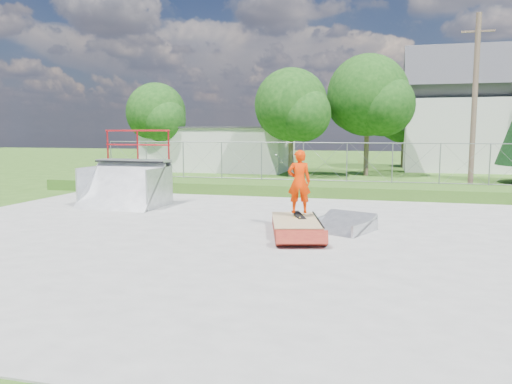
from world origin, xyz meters
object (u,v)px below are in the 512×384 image
(flat_bank_ramp, at_px, (341,224))
(skater, at_px, (299,184))
(grind_box, at_px, (296,226))
(quarter_pipe, at_px, (123,169))

(flat_bank_ramp, relative_size, skater, 0.89)
(grind_box, height_order, quarter_pipe, quarter_pipe)
(quarter_pipe, bearing_deg, grind_box, -22.79)
(grind_box, height_order, skater, skater)
(grind_box, relative_size, flat_bank_ramp, 1.77)
(quarter_pipe, relative_size, flat_bank_ramp, 1.80)
(grind_box, bearing_deg, flat_bank_ramp, 6.40)
(grind_box, xyz_separation_m, skater, (0.01, 0.41, 1.13))
(flat_bank_ramp, xyz_separation_m, skater, (-1.20, -0.05, 1.09))
(quarter_pipe, distance_m, flat_bank_ramp, 8.72)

